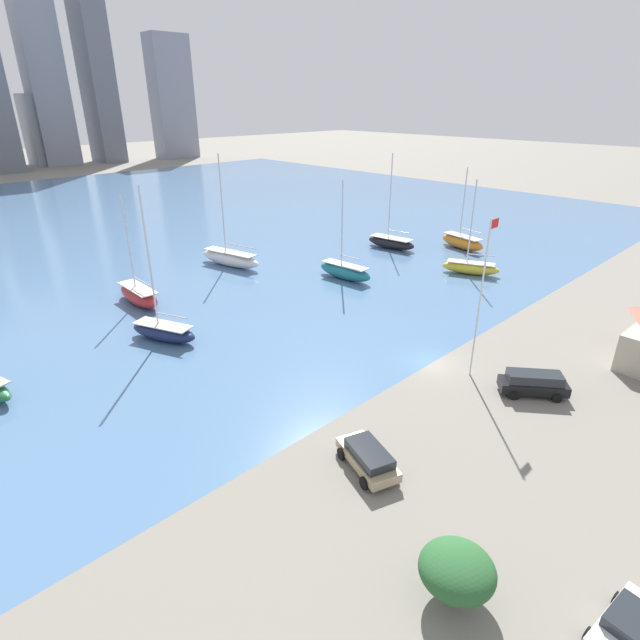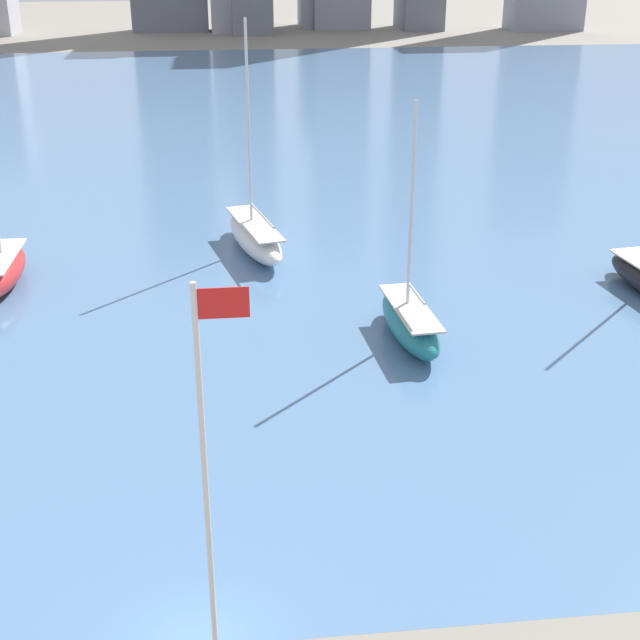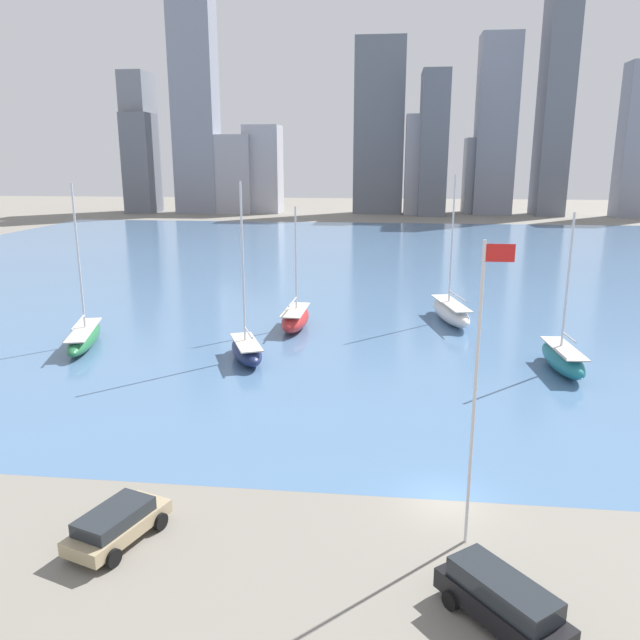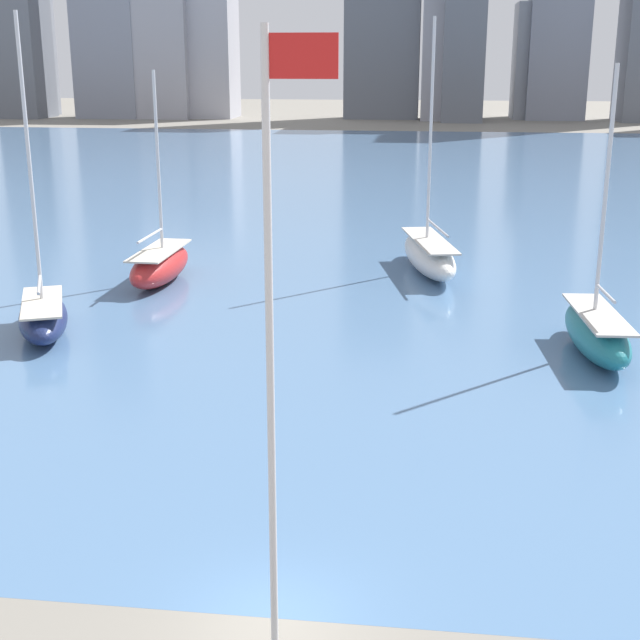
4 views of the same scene
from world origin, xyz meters
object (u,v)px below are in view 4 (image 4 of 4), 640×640
at_px(flag_pole, 273,388).
at_px(sailboat_red, 160,265).
at_px(sailboat_white, 429,254).
at_px(sailboat_navy, 43,315).
at_px(sailboat_teal, 597,332).

xyz_separation_m(flag_pole, sailboat_red, (-12.80, 34.30, -6.05)).
height_order(sailboat_red, sailboat_white, sailboat_white).
bearing_deg(flag_pole, sailboat_red, 110.47).
distance_m(sailboat_navy, sailboat_white, 23.36).
relative_size(flag_pole, sailboat_red, 1.11).
xyz_separation_m(sailboat_teal, sailboat_white, (-7.42, 14.74, 0.05)).
bearing_deg(sailboat_red, flag_pole, -68.37).
bearing_deg(sailboat_teal, sailboat_red, 151.50).
xyz_separation_m(sailboat_teal, sailboat_red, (-22.87, 10.25, 0.00)).
distance_m(sailboat_red, sailboat_navy, 10.73).
bearing_deg(sailboat_navy, sailboat_red, 53.58).
distance_m(sailboat_teal, sailboat_white, 16.50).
distance_m(sailboat_teal, sailboat_red, 25.06).
bearing_deg(sailboat_red, sailboat_navy, -102.41).
distance_m(sailboat_red, sailboat_white, 16.09).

